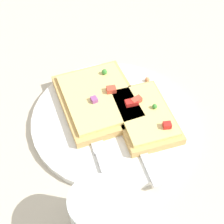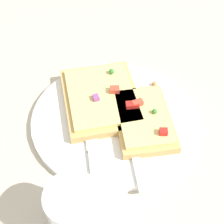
{
  "view_description": "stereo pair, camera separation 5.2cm",
  "coord_description": "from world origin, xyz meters",
  "px_view_note": "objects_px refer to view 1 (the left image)",
  "views": [
    {
      "loc": [
        0.21,
        0.27,
        0.42
      ],
      "look_at": [
        0.0,
        0.0,
        0.02
      ],
      "focal_mm": 50.0,
      "sensor_mm": 36.0,
      "label": 1
    },
    {
      "loc": [
        0.17,
        0.3,
        0.42
      ],
      "look_at": [
        0.0,
        0.0,
        0.02
      ],
      "focal_mm": 50.0,
      "sensor_mm": 36.0,
      "label": 2
    }
  ],
  "objects_px": {
    "plate": "(112,118)",
    "drinking_glass": "(98,216)",
    "knife": "(99,149)",
    "pizza_slice_corner": "(144,115)",
    "fork": "(130,124)",
    "pizza_slice_main": "(98,99)"
  },
  "relations": [
    {
      "from": "plate",
      "to": "drinking_glass",
      "type": "relative_size",
      "value": 3.03
    },
    {
      "from": "knife",
      "to": "plate",
      "type": "bearing_deg",
      "value": -33.55
    },
    {
      "from": "plate",
      "to": "pizza_slice_corner",
      "type": "height_order",
      "value": "pizza_slice_corner"
    },
    {
      "from": "fork",
      "to": "pizza_slice_corner",
      "type": "distance_m",
      "value": 0.03
    },
    {
      "from": "pizza_slice_corner",
      "to": "drinking_glass",
      "type": "height_order",
      "value": "drinking_glass"
    },
    {
      "from": "pizza_slice_corner",
      "to": "drinking_glass",
      "type": "bearing_deg",
      "value": -38.21
    },
    {
      "from": "pizza_slice_main",
      "to": "drinking_glass",
      "type": "bearing_deg",
      "value": 160.74
    },
    {
      "from": "knife",
      "to": "pizza_slice_main",
      "type": "bearing_deg",
      "value": -14.84
    },
    {
      "from": "pizza_slice_corner",
      "to": "drinking_glass",
      "type": "relative_size",
      "value": 1.78
    },
    {
      "from": "fork",
      "to": "knife",
      "type": "distance_m",
      "value": 0.07
    },
    {
      "from": "plate",
      "to": "drinking_glass",
      "type": "xyz_separation_m",
      "value": [
        0.13,
        0.14,
        0.04
      ]
    },
    {
      "from": "drinking_glass",
      "to": "plate",
      "type": "bearing_deg",
      "value": -133.22
    },
    {
      "from": "plate",
      "to": "drinking_glass",
      "type": "height_order",
      "value": "drinking_glass"
    },
    {
      "from": "fork",
      "to": "pizza_slice_main",
      "type": "relative_size",
      "value": 1.07
    },
    {
      "from": "fork",
      "to": "drinking_glass",
      "type": "bearing_deg",
      "value": 146.92
    },
    {
      "from": "knife",
      "to": "drinking_glass",
      "type": "height_order",
      "value": "drinking_glass"
    },
    {
      "from": "knife",
      "to": "pizza_slice_main",
      "type": "height_order",
      "value": "pizza_slice_main"
    },
    {
      "from": "pizza_slice_main",
      "to": "pizza_slice_corner",
      "type": "xyz_separation_m",
      "value": [
        -0.04,
        0.08,
        0.0
      ]
    },
    {
      "from": "pizza_slice_main",
      "to": "drinking_glass",
      "type": "height_order",
      "value": "drinking_glass"
    },
    {
      "from": "knife",
      "to": "pizza_slice_corner",
      "type": "distance_m",
      "value": 0.1
    },
    {
      "from": "knife",
      "to": "drinking_glass",
      "type": "bearing_deg",
      "value": 164.09
    },
    {
      "from": "knife",
      "to": "pizza_slice_corner",
      "type": "relative_size",
      "value": 1.2
    }
  ]
}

